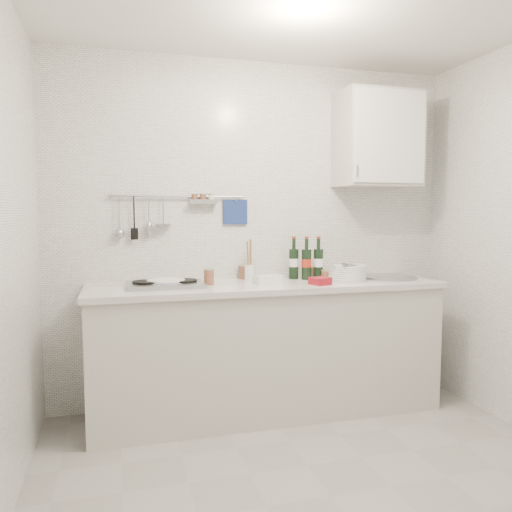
{
  "coord_description": "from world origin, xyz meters",
  "views": [
    {
      "loc": [
        -0.99,
        -2.18,
        1.41
      ],
      "look_at": [
        -0.14,
        0.9,
        1.13
      ],
      "focal_mm": 35.0,
      "sensor_mm": 36.0,
      "label": 1
    }
  ],
  "objects_px": {
    "wine_bottles": "(306,258)",
    "utensil_crock": "(249,270)",
    "plate_stack_hob": "(165,283)",
    "plate_stack_sink": "(348,273)",
    "wall_cabinet": "(378,140)"
  },
  "relations": [
    {
      "from": "wine_bottles",
      "to": "utensil_crock",
      "type": "relative_size",
      "value": 1.05
    },
    {
      "from": "plate_stack_hob",
      "to": "wine_bottles",
      "type": "xyz_separation_m",
      "value": [
        1.04,
        0.11,
        0.13
      ]
    },
    {
      "from": "plate_stack_hob",
      "to": "plate_stack_sink",
      "type": "distance_m",
      "value": 1.3
    },
    {
      "from": "plate_stack_sink",
      "to": "wine_bottles",
      "type": "height_order",
      "value": "wine_bottles"
    },
    {
      "from": "wall_cabinet",
      "to": "utensil_crock",
      "type": "xyz_separation_m",
      "value": [
        -0.97,
        0.08,
        -0.96
      ]
    },
    {
      "from": "plate_stack_sink",
      "to": "wine_bottles",
      "type": "bearing_deg",
      "value": 152.77
    },
    {
      "from": "plate_stack_sink",
      "to": "utensil_crock",
      "type": "xyz_separation_m",
      "value": [
        -0.68,
        0.22,
        0.02
      ]
    },
    {
      "from": "utensil_crock",
      "to": "wine_bottles",
      "type": "bearing_deg",
      "value": -11.44
    },
    {
      "from": "wall_cabinet",
      "to": "utensil_crock",
      "type": "bearing_deg",
      "value": 175.19
    },
    {
      "from": "plate_stack_hob",
      "to": "utensil_crock",
      "type": "height_order",
      "value": "utensil_crock"
    },
    {
      "from": "wall_cabinet",
      "to": "plate_stack_sink",
      "type": "relative_size",
      "value": 2.29
    },
    {
      "from": "wine_bottles",
      "to": "wall_cabinet",
      "type": "bearing_deg",
      "value": 0.07
    },
    {
      "from": "wine_bottles",
      "to": "utensil_crock",
      "type": "xyz_separation_m",
      "value": [
        -0.41,
        0.08,
        -0.09
      ]
    },
    {
      "from": "wall_cabinet",
      "to": "plate_stack_sink",
      "type": "height_order",
      "value": "wall_cabinet"
    },
    {
      "from": "wall_cabinet",
      "to": "utensil_crock",
      "type": "distance_m",
      "value": 1.37
    }
  ]
}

